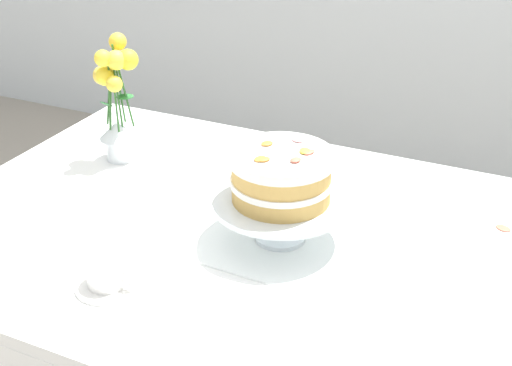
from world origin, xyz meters
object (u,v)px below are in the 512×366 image
object	(u,v)px
dining_table	(235,268)
cake_stand	(281,206)
flower_vase	(116,103)
teacup	(107,277)
layer_cake	(281,176)

from	to	relation	value
dining_table	cake_stand	xyz separation A→B (m)	(0.10, 0.02, 0.18)
flower_vase	teacup	world-z (taller)	flower_vase
dining_table	cake_stand	size ratio (longest dim) A/B	4.83
cake_stand	teacup	bearing A→B (deg)	-128.32
teacup	flower_vase	bearing A→B (deg)	122.24
dining_table	cake_stand	world-z (taller)	cake_stand
layer_cake	teacup	xyz separation A→B (m)	(-0.23, -0.30, -0.13)
flower_vase	cake_stand	bearing A→B (deg)	-19.29
flower_vase	teacup	bearing A→B (deg)	-57.76
dining_table	flower_vase	distance (m)	0.55
layer_cake	flower_vase	distance (m)	0.57
dining_table	layer_cake	world-z (taller)	layer_cake
flower_vase	teacup	size ratio (longest dim) A/B	2.60
dining_table	layer_cake	bearing A→B (deg)	9.93
dining_table	teacup	distance (m)	0.33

